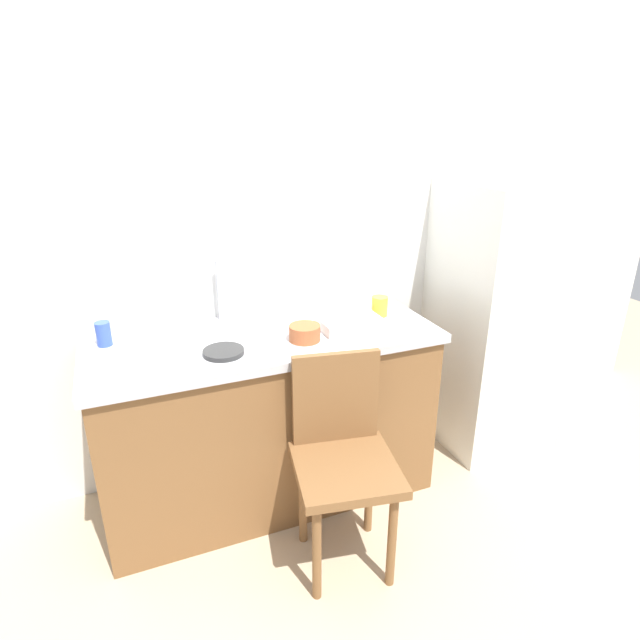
{
  "coord_description": "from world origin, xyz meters",
  "views": [
    {
      "loc": [
        -0.92,
        -1.43,
        1.76
      ],
      "look_at": [
        -0.1,
        0.6,
        0.9
      ],
      "focal_mm": 28.99,
      "sensor_mm": 36.0,
      "label": 1
    }
  ],
  "objects_px": {
    "terracotta_bowl": "(305,333)",
    "cup_yellow": "(380,306)",
    "hotplate": "(223,352)",
    "cup_blue": "(103,334)",
    "refrigerator": "(495,318)",
    "dish_tray": "(349,322)",
    "chair": "(342,454)"
  },
  "relations": [
    {
      "from": "chair",
      "to": "cup_blue",
      "type": "height_order",
      "value": "cup_blue"
    },
    {
      "from": "hotplate",
      "to": "cup_blue",
      "type": "distance_m",
      "value": 0.53
    },
    {
      "from": "hotplate",
      "to": "cup_blue",
      "type": "relative_size",
      "value": 1.62
    },
    {
      "from": "terracotta_bowl",
      "to": "hotplate",
      "type": "xyz_separation_m",
      "value": [
        -0.36,
        -0.01,
        -0.02
      ]
    },
    {
      "from": "dish_tray",
      "to": "cup_yellow",
      "type": "relative_size",
      "value": 2.89
    },
    {
      "from": "refrigerator",
      "to": "dish_tray",
      "type": "relative_size",
      "value": 5.24
    },
    {
      "from": "refrigerator",
      "to": "hotplate",
      "type": "relative_size",
      "value": 8.63
    },
    {
      "from": "chair",
      "to": "cup_yellow",
      "type": "height_order",
      "value": "cup_yellow"
    },
    {
      "from": "hotplate",
      "to": "cup_yellow",
      "type": "distance_m",
      "value": 0.82
    },
    {
      "from": "terracotta_bowl",
      "to": "cup_blue",
      "type": "height_order",
      "value": "cup_blue"
    },
    {
      "from": "refrigerator",
      "to": "cup_blue",
      "type": "distance_m",
      "value": 1.99
    },
    {
      "from": "terracotta_bowl",
      "to": "hotplate",
      "type": "bearing_deg",
      "value": -178.63
    },
    {
      "from": "refrigerator",
      "to": "terracotta_bowl",
      "type": "height_order",
      "value": "refrigerator"
    },
    {
      "from": "refrigerator",
      "to": "hotplate",
      "type": "height_order",
      "value": "refrigerator"
    },
    {
      "from": "refrigerator",
      "to": "chair",
      "type": "height_order",
      "value": "refrigerator"
    },
    {
      "from": "refrigerator",
      "to": "chair",
      "type": "relative_size",
      "value": 1.65
    },
    {
      "from": "chair",
      "to": "terracotta_bowl",
      "type": "height_order",
      "value": "terracotta_bowl"
    },
    {
      "from": "chair",
      "to": "terracotta_bowl",
      "type": "xyz_separation_m",
      "value": [
        -0.02,
        0.37,
        0.39
      ]
    },
    {
      "from": "refrigerator",
      "to": "cup_blue",
      "type": "xyz_separation_m",
      "value": [
        -1.98,
        0.13,
        0.17
      ]
    },
    {
      "from": "chair",
      "to": "terracotta_bowl",
      "type": "distance_m",
      "value": 0.54
    },
    {
      "from": "terracotta_bowl",
      "to": "cup_yellow",
      "type": "bearing_deg",
      "value": 18.38
    },
    {
      "from": "cup_blue",
      "to": "hotplate",
      "type": "bearing_deg",
      "value": -31.7
    },
    {
      "from": "refrigerator",
      "to": "chair",
      "type": "xyz_separation_m",
      "value": [
        -1.15,
        -0.51,
        -0.23
      ]
    },
    {
      "from": "dish_tray",
      "to": "refrigerator",
      "type": "bearing_deg",
      "value": 5.11
    },
    {
      "from": "refrigerator",
      "to": "dish_tray",
      "type": "height_order",
      "value": "refrigerator"
    },
    {
      "from": "refrigerator",
      "to": "terracotta_bowl",
      "type": "bearing_deg",
      "value": -172.98
    },
    {
      "from": "refrigerator",
      "to": "cup_yellow",
      "type": "distance_m",
      "value": 0.74
    },
    {
      "from": "cup_yellow",
      "to": "cup_blue",
      "type": "height_order",
      "value": "cup_blue"
    },
    {
      "from": "refrigerator",
      "to": "cup_blue",
      "type": "height_order",
      "value": "refrigerator"
    },
    {
      "from": "dish_tray",
      "to": "cup_yellow",
      "type": "distance_m",
      "value": 0.22
    },
    {
      "from": "cup_yellow",
      "to": "terracotta_bowl",
      "type": "bearing_deg",
      "value": -161.62
    },
    {
      "from": "terracotta_bowl",
      "to": "dish_tray",
      "type": "bearing_deg",
      "value": 14.13
    }
  ]
}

